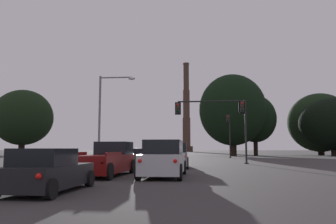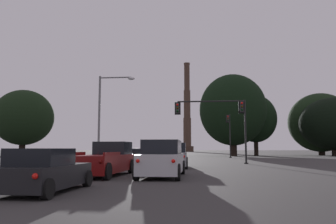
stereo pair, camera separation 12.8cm
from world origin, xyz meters
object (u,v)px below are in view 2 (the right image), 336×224
at_px(street_lamp, 105,109).
at_px(traffic_light_far_right, 229,129).
at_px(hatchback_left_lane_third, 45,172).
at_px(traffic_light_overhead_right, 221,114).
at_px(smokestack, 187,116).
at_px(suv_center_lane_front, 174,156).
at_px(pickup_truck_left_lane_second, 105,160).
at_px(sedan_left_lane_front, 133,159).
at_px(suv_center_lane_second, 162,159).

bearing_deg(street_lamp, traffic_light_far_right, 59.13).
bearing_deg(hatchback_left_lane_third, traffic_light_overhead_right, 71.77).
height_order(street_lamp, smokestack, smokestack).
distance_m(hatchback_left_lane_third, traffic_light_overhead_right, 22.80).
height_order(suv_center_lane_front, pickup_truck_left_lane_second, suv_center_lane_front).
distance_m(traffic_light_far_right, traffic_light_overhead_right, 19.84).
relative_size(sedan_left_lane_front, pickup_truck_left_lane_second, 0.85).
relative_size(pickup_truck_left_lane_second, traffic_light_overhead_right, 0.80).
bearing_deg(pickup_truck_left_lane_second, traffic_light_overhead_right, 65.87).
height_order(traffic_light_overhead_right, smokestack, smokestack).
bearing_deg(traffic_light_far_right, sedan_left_lane_front, -110.26).
relative_size(traffic_light_overhead_right, street_lamp, 0.86).
distance_m(sedan_left_lane_front, pickup_truck_left_lane_second, 7.51).
height_order(pickup_truck_left_lane_second, smokestack, smokestack).
bearing_deg(hatchback_left_lane_third, traffic_light_far_right, 77.14).
bearing_deg(sedan_left_lane_front, traffic_light_overhead_right, 44.50).
bearing_deg(suv_center_lane_front, street_lamp, 145.75).
xyz_separation_m(hatchback_left_lane_third, traffic_light_far_right, (9.95, 40.87, 3.74)).
relative_size(suv_center_lane_front, pickup_truck_left_lane_second, 0.89).
height_order(traffic_light_overhead_right, street_lamp, street_lamp).
distance_m(traffic_light_overhead_right, smokestack, 124.76).
xyz_separation_m(traffic_light_far_right, traffic_light_overhead_right, (-2.63, -19.67, 0.33)).
height_order(suv_center_lane_second, traffic_light_far_right, traffic_light_far_right).
distance_m(hatchback_left_lane_third, pickup_truck_left_lane_second, 6.75).
distance_m(sedan_left_lane_front, suv_center_lane_front, 3.13).
bearing_deg(traffic_light_overhead_right, pickup_truck_left_lane_second, -116.61).
bearing_deg(pickup_truck_left_lane_second, hatchback_left_lane_third, -88.20).
bearing_deg(pickup_truck_left_lane_second, suv_center_lane_front, 69.83).
xyz_separation_m(street_lamp, smokestack, (3.56, 126.59, 11.80)).
bearing_deg(suv_center_lane_second, sedan_left_lane_front, 111.78).
bearing_deg(suv_center_lane_second, suv_center_lane_front, 90.68).
bearing_deg(suv_center_lane_second, traffic_light_far_right, 79.79).
distance_m(suv_center_lane_second, smokestack, 139.96).
height_order(suv_center_lane_front, traffic_light_far_right, traffic_light_far_right).
distance_m(traffic_light_overhead_right, street_lamp, 11.02).
distance_m(sedan_left_lane_front, traffic_light_overhead_right, 10.80).
distance_m(suv_center_lane_front, pickup_truck_left_lane_second, 8.22).
bearing_deg(smokestack, traffic_light_far_right, -84.65).
xyz_separation_m(suv_center_lane_second, smokestack, (-3.06, 139.01, 15.94)).
bearing_deg(smokestack, suv_center_lane_second, -88.74).
height_order(suv_center_lane_second, smokestack, smokestack).
distance_m(sedan_left_lane_front, suv_center_lane_second, 8.68).
relative_size(hatchback_left_lane_third, pickup_truck_left_lane_second, 0.74).
height_order(traffic_light_far_right, street_lamp, street_lamp).
bearing_deg(hatchback_left_lane_third, suv_center_lane_second, 63.07).
bearing_deg(smokestack, sedan_left_lane_front, -90.03).
height_order(sedan_left_lane_front, suv_center_lane_second, suv_center_lane_second).
bearing_deg(suv_center_lane_front, sedan_left_lane_front, 179.89).
bearing_deg(suv_center_lane_front, traffic_light_far_right, 74.22).
bearing_deg(suv_center_lane_front, suv_center_lane_second, -91.65).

